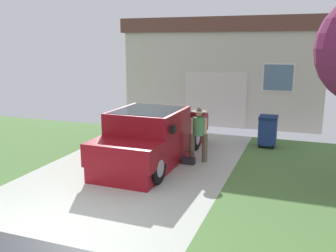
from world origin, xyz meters
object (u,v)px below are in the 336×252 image
handbag (189,160)px  wheeled_trash_bin (268,130)px  house_with_garage (230,69)px  pickup_truck (150,138)px  person_with_hat (199,132)px

handbag → wheeled_trash_bin: 3.42m
handbag → house_with_garage: (-0.39, 8.03, 2.17)m
pickup_truck → wheeled_trash_bin: pickup_truck is taller
pickup_truck → handbag: (1.12, 0.21, -0.61)m
wheeled_trash_bin → handbag: bearing=-125.7°
handbag → wheeled_trash_bin: bearing=54.3°
pickup_truck → wheeled_trash_bin: (3.10, 2.96, -0.15)m
pickup_truck → person_with_hat: (1.32, 0.55, 0.19)m
wheeled_trash_bin → person_with_hat: bearing=-126.4°
handbag → person_with_hat: bearing=59.6°
house_with_garage → wheeled_trash_bin: 6.03m
pickup_truck → house_with_garage: (0.73, 8.24, 1.56)m
house_with_garage → wheeled_trash_bin: bearing=-65.9°
pickup_truck → handbag: bearing=-168.3°
house_with_garage → handbag: bearing=-87.2°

